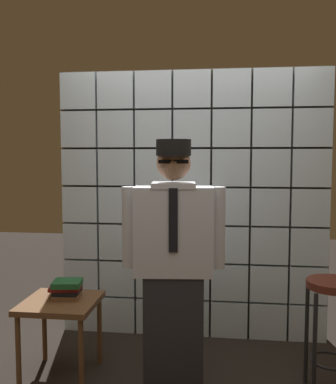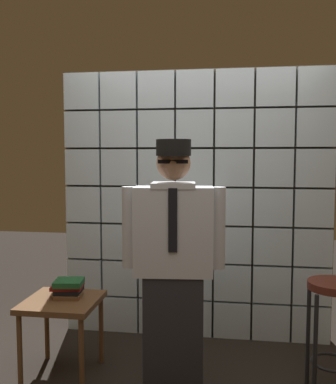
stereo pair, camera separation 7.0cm
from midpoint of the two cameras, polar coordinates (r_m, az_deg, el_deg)
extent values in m
cube|color=silver|center=(4.23, -10.19, -15.12)|extent=(0.32, 0.08, 0.32)
cube|color=silver|center=(4.14, -5.65, -15.52)|extent=(0.32, 0.08, 0.32)
cube|color=silver|center=(4.08, -0.93, -15.83)|extent=(0.32, 0.08, 0.32)
cube|color=silver|center=(4.04, 3.92, -16.04)|extent=(0.32, 0.08, 0.32)
cube|color=silver|center=(4.03, 8.84, -16.14)|extent=(0.32, 0.08, 0.32)
cube|color=silver|center=(4.05, 13.76, -16.13)|extent=(0.32, 0.08, 0.32)
cube|color=silver|center=(4.09, 18.59, -16.02)|extent=(0.32, 0.08, 0.32)
cube|color=silver|center=(4.13, -10.26, -10.77)|extent=(0.32, 0.08, 0.32)
cube|color=silver|center=(4.04, -5.69, -11.08)|extent=(0.32, 0.08, 0.32)
cube|color=silver|center=(3.97, -0.94, -11.33)|extent=(0.32, 0.08, 0.32)
cube|color=silver|center=(3.93, 3.95, -11.50)|extent=(0.32, 0.08, 0.32)
cube|color=silver|center=(3.92, 8.91, -11.60)|extent=(0.32, 0.08, 0.32)
cube|color=silver|center=(3.94, 13.86, -11.61)|extent=(0.32, 0.08, 0.32)
cube|color=silver|center=(3.99, 18.72, -11.53)|extent=(0.32, 0.08, 0.32)
cube|color=silver|center=(4.05, -10.33, -6.24)|extent=(0.32, 0.08, 0.32)
cube|color=silver|center=(3.96, -5.73, -6.44)|extent=(0.32, 0.08, 0.32)
cube|color=silver|center=(3.89, -0.94, -6.62)|extent=(0.32, 0.08, 0.32)
cube|color=silver|center=(3.85, 3.98, -6.75)|extent=(0.32, 0.08, 0.32)
cube|color=silver|center=(3.84, 8.97, -6.83)|extent=(0.32, 0.08, 0.32)
cube|color=silver|center=(3.86, 13.96, -6.86)|extent=(0.32, 0.08, 0.32)
cube|color=silver|center=(3.91, 18.86, -6.84)|extent=(0.32, 0.08, 0.32)
cube|color=silver|center=(4.00, -10.40, -1.55)|extent=(0.32, 0.08, 0.32)
cube|color=silver|center=(3.91, -5.78, -1.65)|extent=(0.32, 0.08, 0.32)
cube|color=silver|center=(3.84, -0.95, -1.74)|extent=(0.32, 0.08, 0.32)
cube|color=silver|center=(3.80, 4.01, -1.82)|extent=(0.32, 0.08, 0.32)
cube|color=silver|center=(3.79, 9.04, -1.89)|extent=(0.32, 0.08, 0.32)
cube|color=silver|center=(3.81, 14.06, -1.94)|extent=(0.32, 0.08, 0.32)
cube|color=silver|center=(3.85, 18.99, -1.98)|extent=(0.32, 0.08, 0.32)
cube|color=silver|center=(3.98, -10.48, 3.22)|extent=(0.32, 0.08, 0.32)
cube|color=silver|center=(3.88, -5.82, 3.24)|extent=(0.32, 0.08, 0.32)
cube|color=silver|center=(3.82, -0.96, 3.23)|extent=(0.32, 0.08, 0.32)
cube|color=silver|center=(3.78, 4.04, 3.20)|extent=(0.32, 0.08, 0.32)
cube|color=silver|center=(3.76, 9.11, 3.15)|extent=(0.32, 0.08, 0.32)
cube|color=silver|center=(3.78, 14.16, 3.07)|extent=(0.32, 0.08, 0.32)
cube|color=silver|center=(3.83, 19.13, 2.97)|extent=(0.32, 0.08, 0.32)
cube|color=silver|center=(3.98, -10.55, 8.01)|extent=(0.32, 0.08, 0.32)
cube|color=silver|center=(3.89, -5.86, 8.14)|extent=(0.32, 0.08, 0.32)
cube|color=silver|center=(3.82, -0.97, 8.23)|extent=(0.32, 0.08, 0.32)
cube|color=silver|center=(3.78, 4.07, 8.25)|extent=(0.32, 0.08, 0.32)
cube|color=silver|center=(3.77, 9.17, 8.21)|extent=(0.32, 0.08, 0.32)
cube|color=silver|center=(3.79, 14.27, 8.11)|extent=(0.32, 0.08, 0.32)
cube|color=silver|center=(3.84, 19.27, 7.95)|extent=(0.32, 0.08, 0.32)
cube|color=silver|center=(4.02, -10.63, 12.76)|extent=(0.32, 0.08, 0.32)
cube|color=silver|center=(3.92, -5.90, 13.01)|extent=(0.32, 0.08, 0.32)
cube|color=silver|center=(3.86, -0.97, 13.17)|extent=(0.32, 0.08, 0.32)
cube|color=silver|center=(3.82, 4.10, 13.25)|extent=(0.32, 0.08, 0.32)
cube|color=silver|center=(3.80, 9.24, 13.23)|extent=(0.32, 0.08, 0.32)
cube|color=silver|center=(3.82, 14.37, 13.10)|extent=(0.32, 0.08, 0.32)
cube|color=silver|center=(3.87, 19.41, 12.87)|extent=(0.32, 0.08, 0.32)
cube|color=#4C4438|center=(3.85, 4.07, -1.73)|extent=(2.35, 0.02, 2.35)
cube|color=#28282D|center=(3.05, 1.40, -18.10)|extent=(0.41, 0.24, 0.82)
cube|color=silver|center=(2.85, 1.43, -5.11)|extent=(0.53, 0.27, 0.58)
cube|color=black|center=(2.72, 1.36, -3.74)|extent=(0.06, 0.02, 0.40)
cube|color=silver|center=(2.82, 1.44, 0.89)|extent=(0.30, 0.26, 0.04)
sphere|color=#A87A5B|center=(2.81, 1.45, 3.80)|extent=(0.22, 0.22, 0.22)
ellipsoid|color=black|center=(2.76, 1.42, 2.98)|extent=(0.15, 0.09, 0.10)
cube|color=black|center=(2.71, 1.39, 3.99)|extent=(0.19, 0.03, 0.02)
cylinder|color=black|center=(2.73, 1.40, 4.74)|extent=(0.18, 0.18, 0.01)
cylinder|color=black|center=(2.81, 1.45, 5.81)|extent=(0.23, 0.23, 0.10)
cylinder|color=silver|center=(2.85, 7.18, -4.66)|extent=(0.11, 0.11, 0.53)
cylinder|color=silver|center=(2.87, -4.29, -4.59)|extent=(0.11, 0.11, 0.53)
cylinder|color=#592319|center=(3.11, 21.52, -11.30)|extent=(0.34, 0.34, 0.05)
torus|color=black|center=(3.28, 21.22, -20.04)|extent=(0.27, 0.27, 0.02)
cylinder|color=black|center=(3.09, 19.33, -18.99)|extent=(0.03, 0.03, 0.73)
cylinder|color=black|center=(3.33, 18.43, -17.17)|extent=(0.03, 0.03, 0.73)
cube|color=brown|center=(3.32, -13.06, -13.81)|extent=(0.52, 0.52, 0.04)
cylinder|color=brown|center=(3.32, -18.18, -19.13)|extent=(0.04, 0.04, 0.52)
cylinder|color=brown|center=(3.16, -10.56, -20.24)|extent=(0.04, 0.04, 0.52)
cylinder|color=brown|center=(3.69, -14.99, -16.56)|extent=(0.04, 0.04, 0.52)
cylinder|color=brown|center=(3.55, -8.14, -17.34)|extent=(0.04, 0.04, 0.52)
cube|color=brown|center=(3.34, -12.26, -13.07)|extent=(0.21, 0.18, 0.03)
cube|color=black|center=(3.35, -12.21, -12.42)|extent=(0.19, 0.20, 0.03)
cube|color=maroon|center=(3.34, -12.40, -11.93)|extent=(0.24, 0.21, 0.02)
cube|color=#1E592D|center=(3.31, -12.22, -11.49)|extent=(0.22, 0.21, 0.04)
camera|label=1|loc=(0.04, -89.29, 0.06)|focal=40.85mm
camera|label=2|loc=(0.04, 90.71, -0.06)|focal=40.85mm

